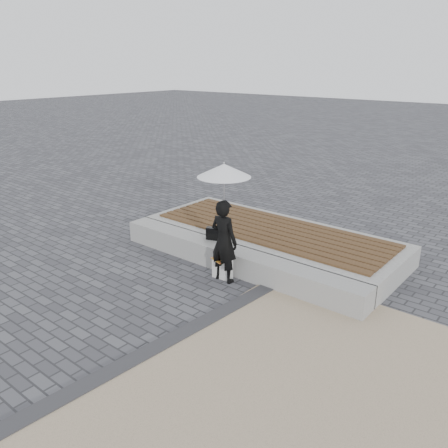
{
  "coord_description": "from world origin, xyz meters",
  "views": [
    {
      "loc": [
        4.6,
        -4.25,
        3.47
      ],
      "look_at": [
        0.14,
        1.18,
        1.0
      ],
      "focal_mm": 37.13,
      "sensor_mm": 36.0,
      "label": 1
    }
  ],
  "objects_px": {
    "parasol": "(224,170)",
    "canvas_tote": "(222,268)",
    "seating_ledge": "(233,259)",
    "handbag": "(215,234)",
    "woman": "(224,241)"
  },
  "relations": [
    {
      "from": "handbag",
      "to": "seating_ledge",
      "type": "bearing_deg",
      "value": -36.9
    },
    {
      "from": "seating_ledge",
      "to": "parasol",
      "type": "height_order",
      "value": "parasol"
    },
    {
      "from": "seating_ledge",
      "to": "handbag",
      "type": "xyz_separation_m",
      "value": [
        -0.52,
        0.14,
        0.31
      ]
    },
    {
      "from": "parasol",
      "to": "canvas_tote",
      "type": "relative_size",
      "value": 3.08
    },
    {
      "from": "woman",
      "to": "canvas_tote",
      "type": "relative_size",
      "value": 3.99
    },
    {
      "from": "seating_ledge",
      "to": "parasol",
      "type": "relative_size",
      "value": 4.62
    },
    {
      "from": "handbag",
      "to": "canvas_tote",
      "type": "bearing_deg",
      "value": -62.93
    },
    {
      "from": "seating_ledge",
      "to": "canvas_tote",
      "type": "relative_size",
      "value": 14.2
    },
    {
      "from": "canvas_tote",
      "to": "woman",
      "type": "bearing_deg",
      "value": -38.0
    },
    {
      "from": "parasol",
      "to": "canvas_tote",
      "type": "bearing_deg",
      "value": 147.18
    },
    {
      "from": "seating_ledge",
      "to": "canvas_tote",
      "type": "height_order",
      "value": "seating_ledge"
    },
    {
      "from": "parasol",
      "to": "canvas_tote",
      "type": "height_order",
      "value": "parasol"
    },
    {
      "from": "seating_ledge",
      "to": "woman",
      "type": "distance_m",
      "value": 0.67
    },
    {
      "from": "parasol",
      "to": "handbag",
      "type": "bearing_deg",
      "value": 140.16
    },
    {
      "from": "seating_ledge",
      "to": "canvas_tote",
      "type": "distance_m",
      "value": 0.38
    }
  ]
}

